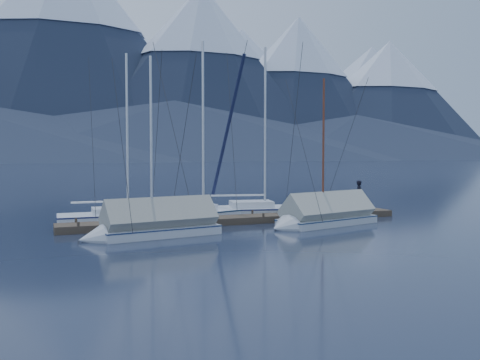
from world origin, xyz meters
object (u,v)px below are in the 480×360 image
Objects in this scene: sailboat_open_right at (274,212)px; sailboat_covered_far at (149,227)px; sailboat_open_mid at (212,215)px; sailboat_covered_near at (321,217)px; person at (359,195)px; sailboat_open_left at (138,218)px.

sailboat_covered_far is at bearing -149.84° from sailboat_open_right.
sailboat_open_mid reaches higher than sailboat_covered_near.
sailboat_covered_near is at bearing 143.88° from person.
sailboat_covered_far reaches higher than person.
sailboat_open_right is 1.25× the size of sailboat_covered_far.
sailboat_open_right is (3.77, -0.09, 0.00)m from sailboat_open_mid.
sailboat_open_left is 1.19× the size of sailboat_covered_near.
sailboat_covered_near is at bearing -31.77° from sailboat_open_left.
sailboat_covered_near is at bearing -85.83° from sailboat_open_right.
sailboat_covered_near is at bearing -48.77° from sailboat_open_mid.
sailboat_open_right is at bearing -3.10° from sailboat_open_left.
sailboat_open_left reaches higher than sailboat_covered_far.
person is (4.13, 2.66, 0.78)m from sailboat_covered_near.
sailboat_open_right reaches higher than sailboat_open_left.
sailboat_open_left reaches higher than person.
person is at bearing -13.79° from sailboat_open_mid.
sailboat_open_left is at bearing 84.68° from sailboat_covered_far.
sailboat_open_right reaches higher than sailboat_open_mid.
sailboat_covered_far is 5.00× the size of person.
sailboat_open_right is 4.60m from sailboat_covered_near.
sailboat_covered_near is 0.95× the size of sailboat_covered_far.
sailboat_open_left is 12.48m from person.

